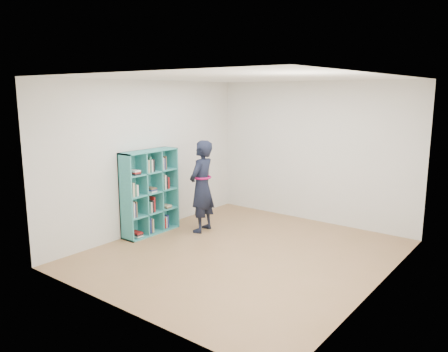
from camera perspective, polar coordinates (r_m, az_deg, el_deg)
The scene contains 9 objects.
floor at distance 6.72m, azimuth 2.48°, elevation -10.05°, with size 4.50×4.50×0.00m, color olive.
ceiling at distance 6.28m, azimuth 2.68°, elevation 12.70°, with size 4.50×4.50×0.00m, color white.
wall_left at distance 7.68m, azimuth -9.73°, elevation 2.50°, with size 0.02×4.50×2.60m, color silver.
wall_right at distance 5.49m, azimuth 19.91°, elevation -1.33°, with size 0.02×4.50×2.60m, color silver.
wall_back at distance 8.29m, azimuth 11.58°, elevation 3.05°, with size 4.00×0.02×2.60m, color silver.
wall_front at distance 4.75m, azimuth -13.27°, elevation -2.81°, with size 4.00×0.02×2.60m, color silver.
bookshelf at distance 7.58m, azimuth -9.77°, elevation -2.23°, with size 0.32×1.08×1.44m.
person at distance 7.55m, azimuth -2.91°, elevation -1.36°, with size 0.48×0.64×1.60m.
smartphone at distance 7.68m, azimuth -3.43°, elevation -0.36°, with size 0.05×0.12×0.15m.
Camera 1 is at (3.60, -5.14, 2.40)m, focal length 35.00 mm.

